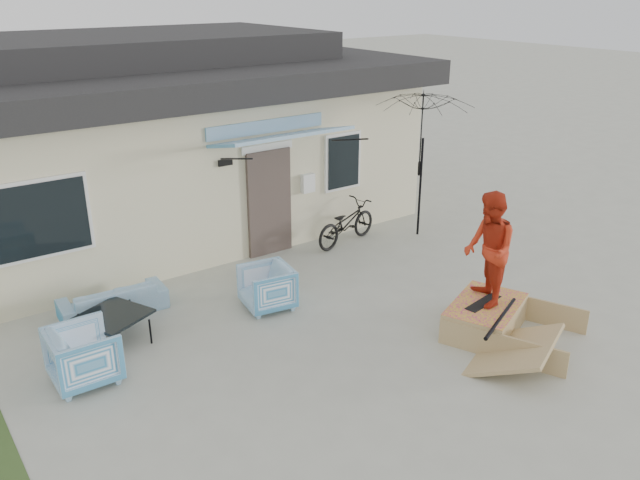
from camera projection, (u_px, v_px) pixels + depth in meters
ground at (378, 369)px, 9.09m from camera, size 90.00×90.00×0.00m
house at (146, 132)px, 14.39m from camera, size 10.80×8.49×4.10m
loveseat at (112, 295)px, 10.51m from camera, size 1.71×0.59×0.66m
armchair_left at (83, 353)px, 8.67m from camera, size 0.80×0.86×0.87m
armchair_right at (267, 285)px, 10.67m from camera, size 0.84×0.89×0.81m
coffee_table at (115, 327)px, 9.74m from camera, size 1.19×1.19×0.44m
bicycle at (346, 219)px, 13.28m from camera, size 1.76×0.92×1.07m
patio_umbrella at (422, 155)px, 13.30m from camera, size 2.34×2.23×2.20m
skate_ramp at (485, 317)px, 10.00m from camera, size 2.00×2.25×0.46m
skateboard at (483, 302)px, 9.93m from camera, size 0.78×0.31×0.05m
skater at (489, 248)px, 9.60m from camera, size 1.02×1.08×1.75m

